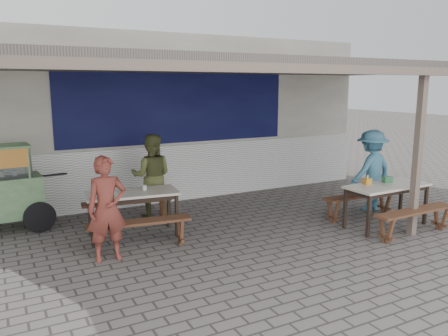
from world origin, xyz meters
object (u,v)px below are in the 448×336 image
object	(u,v)px
table_left	(132,197)
table_right	(387,189)
donation_box	(387,180)
patron_street_side	(107,209)
bench_right_wall	(360,200)
bench_left_wall	(127,206)
condiment_bowl	(110,191)
tissue_box	(367,181)
patron_right_table	(371,170)
bench_left_street	(140,228)
condiment_jar	(145,188)
bench_right_street	(415,216)
patron_wall_side	(152,176)

from	to	relation	value
table_left	table_right	size ratio (longest dim) A/B	0.98
donation_box	patron_street_side	bearing A→B (deg)	172.49
bench_right_wall	patron_street_side	size ratio (longest dim) A/B	1.10
table_left	bench_left_wall	bearing A→B (deg)	90.00
condiment_bowl	tissue_box	bearing A→B (deg)	-19.51
bench_right_wall	patron_right_table	world-z (taller)	patron_right_table
table_left	bench_left_street	bearing A→B (deg)	-90.00
table_left	bench_left_street	xyz separation A→B (m)	(-0.08, -0.63, -0.33)
table_left	patron_right_table	world-z (taller)	patron_right_table
condiment_bowl	bench_right_wall	bearing A→B (deg)	-13.44
patron_right_table	condiment_jar	world-z (taller)	patron_right_table
table_left	condiment_jar	xyz separation A→B (m)	(0.22, 0.04, 0.12)
bench_left_wall	bench_right_street	xyz separation A→B (m)	(4.00, -2.77, 0.00)
table_right	tissue_box	world-z (taller)	tissue_box
bench_left_street	donation_box	bearing A→B (deg)	-3.43
table_right	bench_left_wall	bearing A→B (deg)	149.97
bench_right_street	tissue_box	size ratio (longest dim) A/B	14.81
patron_right_table	condiment_jar	size ratio (longest dim) A/B	19.70
bench_right_street	patron_wall_side	size ratio (longest dim) A/B	1.05
table_right	patron_right_table	distance (m)	1.07
donation_box	bench_left_wall	bearing A→B (deg)	153.54
donation_box	table_right	bearing A→B (deg)	-136.39
condiment_jar	condiment_bowl	size ratio (longest dim) A/B	0.36
table_left	condiment_jar	size ratio (longest dim) A/B	18.71
condiment_bowl	donation_box	bearing A→B (deg)	-18.49
table_left	bench_right_wall	world-z (taller)	table_left
bench_left_wall	bench_right_wall	xyz separation A→B (m)	(3.97, -1.58, 0.00)
patron_street_side	patron_wall_side	world-z (taller)	patron_wall_side
condiment_bowl	patron_right_table	bearing A→B (deg)	-8.43
tissue_box	donation_box	distance (m)	0.43
bench_right_street	condiment_jar	bearing A→B (deg)	149.18
tissue_box	donation_box	xyz separation A→B (m)	(0.42, -0.06, -0.00)
bench_left_street	bench_left_wall	world-z (taller)	same
table_right	bench_right_street	bearing A→B (deg)	-90.00
bench_left_street	patron_street_side	size ratio (longest dim) A/B	1.05
table_left	condiment_jar	bearing A→B (deg)	16.24
patron_right_table	donation_box	bearing A→B (deg)	55.95
bench_left_wall	patron_wall_side	distance (m)	0.77
bench_right_wall	tissue_box	xyz separation A→B (m)	(-0.28, -0.41, 0.46)
bench_right_wall	patron_right_table	size ratio (longest dim) A/B	1.03
patron_street_side	condiment_bowl	distance (m)	0.92
patron_wall_side	bench_left_street	bearing A→B (deg)	89.20
bench_left_street	condiment_jar	distance (m)	0.85
bench_left_wall	table_right	bearing A→B (deg)	-21.49
table_left	condiment_bowl	bearing A→B (deg)	171.89
condiment_jar	condiment_bowl	distance (m)	0.55
bench_right_street	bench_left_wall	bearing A→B (deg)	143.91
table_right	donation_box	distance (m)	0.22
patron_street_side	patron_wall_side	bearing A→B (deg)	56.40
bench_left_wall	patron_street_side	distance (m)	1.62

